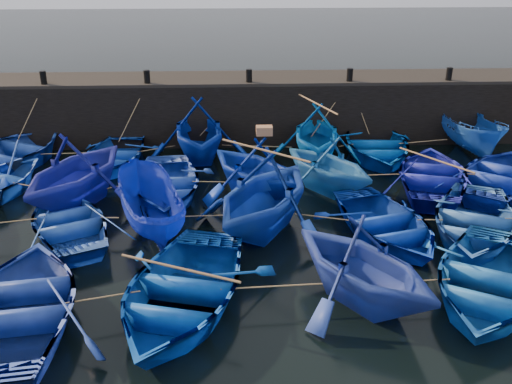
{
  "coord_description": "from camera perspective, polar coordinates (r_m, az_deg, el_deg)",
  "views": [
    {
      "loc": [
        -0.68,
        -12.74,
        7.81
      ],
      "look_at": [
        0.0,
        3.2,
        0.7
      ],
      "focal_mm": 40.0,
      "sensor_mm": 36.0,
      "label": 1
    }
  ],
  "objects": [
    {
      "name": "ground",
      "position": [
        14.96,
        0.53,
        -7.46
      ],
      "size": [
        120.0,
        120.0,
        0.0
      ],
      "primitive_type": "plane",
      "color": "black",
      "rests_on": "ground"
    },
    {
      "name": "quay_wall",
      "position": [
        24.16,
        -0.75,
        8.27
      ],
      "size": [
        26.0,
        2.5,
        2.5
      ],
      "primitive_type": "cube",
      "color": "black",
      "rests_on": "ground"
    },
    {
      "name": "quay_top",
      "position": [
        23.84,
        -0.76,
        11.3
      ],
      "size": [
        26.0,
        2.5,
        0.12
      ],
      "primitive_type": "cube",
      "color": "black",
      "rests_on": "quay_wall"
    },
    {
      "name": "bollard_0",
      "position": [
        24.02,
        -20.5,
        10.67
      ],
      "size": [
        0.24,
        0.24,
        0.5
      ],
      "primitive_type": "cylinder",
      "color": "black",
      "rests_on": "quay_top"
    },
    {
      "name": "bollard_1",
      "position": [
        23.12,
        -10.85,
        11.27
      ],
      "size": [
        0.24,
        0.24,
        0.5
      ],
      "primitive_type": "cylinder",
      "color": "black",
      "rests_on": "quay_top"
    },
    {
      "name": "bollard_2",
      "position": [
        22.89,
        -0.7,
        11.56
      ],
      "size": [
        0.24,
        0.24,
        0.5
      ],
      "primitive_type": "cylinder",
      "color": "black",
      "rests_on": "quay_top"
    },
    {
      "name": "bollard_3",
      "position": [
        23.35,
        9.36,
        11.5
      ],
      "size": [
        0.24,
        0.24,
        0.5
      ],
      "primitive_type": "cylinder",
      "color": "black",
      "rests_on": "quay_top"
    },
    {
      "name": "bollard_4",
      "position": [
        24.47,
        18.75,
        11.13
      ],
      "size": [
        0.24,
        0.24,
        0.5
      ],
      "primitive_type": "cylinder",
      "color": "black",
      "rests_on": "quay_top"
    },
    {
      "name": "boat_0",
      "position": [
        22.87,
        -23.84,
        3.55
      ],
      "size": [
        6.39,
        7.07,
        1.2
      ],
      "primitive_type": "imported",
      "rotation": [
        0.0,
        0.0,
        2.65
      ],
      "color": "#193B97",
      "rests_on": "ground"
    },
    {
      "name": "boat_1",
      "position": [
        21.88,
        -14.09,
        3.64
      ],
      "size": [
        3.59,
        4.71,
        0.91
      ],
      "primitive_type": "imported",
      "rotation": [
        0.0,
        0.0,
        -0.1
      ],
      "color": "#0F3BA4",
      "rests_on": "ground"
    },
    {
      "name": "boat_2",
      "position": [
        21.83,
        -5.83,
        6.25
      ],
      "size": [
        4.36,
        4.92,
        2.39
      ],
      "primitive_type": "imported",
      "rotation": [
        0.0,
        0.0,
        0.1
      ],
      "color": "#03238F",
      "rests_on": "ground"
    },
    {
      "name": "boat_3",
      "position": [
        21.71,
        6.01,
        5.88
      ],
      "size": [
        4.01,
        4.52,
        2.2
      ],
      "primitive_type": "imported",
      "rotation": [
        0.0,
        0.0,
        -0.1
      ],
      "color": "blue",
      "rests_on": "ground"
    },
    {
      "name": "boat_4",
      "position": [
        22.58,
        11.92,
        4.66
      ],
      "size": [
        3.86,
        5.23,
        1.05
      ],
      "primitive_type": "imported",
      "rotation": [
        0.0,
        0.0,
        -0.05
      ],
      "color": "#003C8D",
      "rests_on": "ground"
    },
    {
      "name": "boat_5",
      "position": [
        24.06,
        20.66,
        5.6
      ],
      "size": [
        2.02,
        4.44,
        1.67
      ],
      "primitive_type": "imported",
      "rotation": [
        0.0,
        0.0,
        0.09
      ],
      "color": "#164796",
      "rests_on": "ground"
    },
    {
      "name": "boat_7",
      "position": [
        18.65,
        -17.58,
        2.18
      ],
      "size": [
        5.52,
        5.86,
        2.45
      ],
      "primitive_type": "imported",
      "rotation": [
        0.0,
        0.0,
        2.74
      ],
      "color": "navy",
      "rests_on": "ground"
    },
    {
      "name": "boat_8",
      "position": [
        18.84,
        -9.1,
        0.83
      ],
      "size": [
        3.75,
        4.98,
        0.98
      ],
      "primitive_type": "imported",
      "rotation": [
        0.0,
        0.0,
        0.08
      ],
      "color": "blue",
      "rests_on": "ground"
    },
    {
      "name": "boat_9",
      "position": [
        18.4,
        -0.12,
        2.55
      ],
      "size": [
        5.28,
        5.39,
        2.15
      ],
      "primitive_type": "imported",
      "rotation": [
        0.0,
        0.0,
        3.8
      ],
      "color": "#07279A",
      "rests_on": "ground"
    },
    {
      "name": "boat_10",
      "position": [
        19.03,
        7.24,
        2.85
      ],
      "size": [
        4.89,
        5.0,
        2.0
      ],
      "primitive_type": "imported",
      "rotation": [
        0.0,
        0.0,
        3.78
      ],
      "color": "#1E63B0",
      "rests_on": "ground"
    },
    {
      "name": "boat_11",
      "position": [
        20.19,
        17.32,
        1.67
      ],
      "size": [
        4.72,
        5.66,
        1.01
      ],
      "primitive_type": "imported",
      "rotation": [
        0.0,
        0.0,
        2.86
      ],
      "color": "navy",
      "rests_on": "ground"
    },
    {
      "name": "boat_12",
      "position": [
        20.92,
        23.34,
        1.57
      ],
      "size": [
        5.81,
        6.11,
        1.03
      ],
      "primitive_type": "imported",
      "rotation": [
        0.0,
        0.0,
        2.51
      ],
      "color": "navy",
      "rests_on": "ground"
    },
    {
      "name": "boat_14",
      "position": [
        17.09,
        -18.17,
        -2.82
      ],
      "size": [
        4.59,
        5.16,
        0.89
      ],
      "primitive_type": "imported",
      "rotation": [
        0.0,
        0.0,
        3.58
      ],
      "color": "blue",
      "rests_on": "ground"
    },
    {
      "name": "boat_15",
      "position": [
        16.4,
        -10.57,
        -1.64
      ],
      "size": [
        2.86,
        4.54,
        1.65
      ],
      "primitive_type": "imported",
      "rotation": [
        0.0,
        0.0,
        3.46
      ],
      "color": "#0B1FA2",
      "rests_on": "ground"
    },
    {
      "name": "boat_16",
      "position": [
        16.11,
        0.82,
        -0.05
      ],
      "size": [
        5.86,
        6.1,
        2.48
      ],
      "primitive_type": "imported",
      "rotation": [
        0.0,
        0.0,
        -0.52
      ],
      "color": "#0F3396",
      "rests_on": "ground"
    },
    {
      "name": "boat_17",
      "position": [
        16.52,
        12.87,
        -3.04
      ],
      "size": [
        4.28,
        5.18,
        0.93
      ],
      "primitive_type": "imported",
      "rotation": [
        0.0,
        0.0,
        0.26
      ],
      "color": "navy",
      "rests_on": "ground"
    },
    {
      "name": "boat_18",
      "position": [
        17.29,
        20.95,
        -2.69
      ],
      "size": [
        5.16,
        5.86,
        1.01
      ],
      "primitive_type": "imported",
      "rotation": [
        0.0,
        0.0,
        -0.42
      ],
      "color": "#1F4F97",
      "rests_on": "ground"
    },
    {
      "name": "boat_21",
      "position": [
        13.59,
        -22.41,
        -10.41
      ],
      "size": [
        4.37,
        5.64,
        1.08
      ],
      "primitive_type": "imported",
      "rotation": [
        0.0,
        0.0,
        3.28
      ],
      "color": "navy",
      "rests_on": "ground"
    },
    {
      "name": "boat_22",
      "position": [
        13.16,
        -7.57,
        -9.71
      ],
      "size": [
        5.0,
        6.07,
        1.1
      ],
      "primitive_type": "imported",
      "rotation": [
        0.0,
        0.0,
        -0.26
      ],
      "color": "#063C9A",
      "rests_on": "ground"
    },
    {
      "name": "boat_23",
      "position": [
        13.24,
        10.66,
        -6.98
      ],
      "size": [
        5.3,
        5.42,
        2.16
      ],
      "primitive_type": "imported",
      "rotation": [
        0.0,
        0.0,
        0.64
      ],
      "color": "#203995",
      "rests_on": "ground"
    },
    {
      "name": "boat_24",
      "position": [
        14.52,
        22.14,
        -8.09
      ],
      "size": [
        5.6,
        6.17,
        1.05
      ],
      "primitive_type": "imported",
      "rotation": [
        0.0,
        0.0,
        -0.5
      ],
      "color": "#1252AA",
      "rests_on": "ground"
    },
    {
      "name": "wooden_crate",
      "position": [
        18.01,
        0.83,
        6.16
      ],
      "size": [
        0.51,
        0.35,
        0.28
      ],
      "primitive_type": "cube",
      "color": "#996642",
      "rests_on": "boat_9"
    },
    {
      "name": "mooring_ropes",
      "position": [
        18.87,
        -0.58,
        2.44
      ],
      "size": [
        17.79,
        11.78,
        2.1
      ],
      "color": "tan",
      "rests_on": "ground"
    },
    {
      "name": "loose_oars",
      "position": [
        17.18,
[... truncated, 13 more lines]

